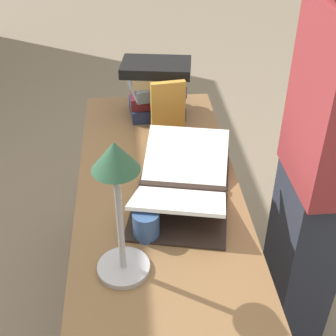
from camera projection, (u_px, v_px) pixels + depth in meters
ground_plane at (160, 317)px, 2.12m from camera, size 12.00×12.00×0.00m
reading_desk at (159, 208)px, 1.74m from camera, size 1.36×0.57×0.77m
open_book at (183, 182)px, 1.61m from camera, size 0.62×0.43×0.11m
book_stack_tall at (156, 88)px, 2.01m from camera, size 0.24×0.31×0.24m
book_standing_upright at (168, 107)px, 1.90m from camera, size 0.04×0.14×0.22m
reading_lamp at (117, 189)px, 1.16m from camera, size 0.15×0.15×0.43m
coffee_mug at (146, 224)px, 1.42m from camera, size 0.11×0.08×0.09m
person_reader at (319, 172)px, 1.65m from camera, size 0.36×0.23×1.61m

